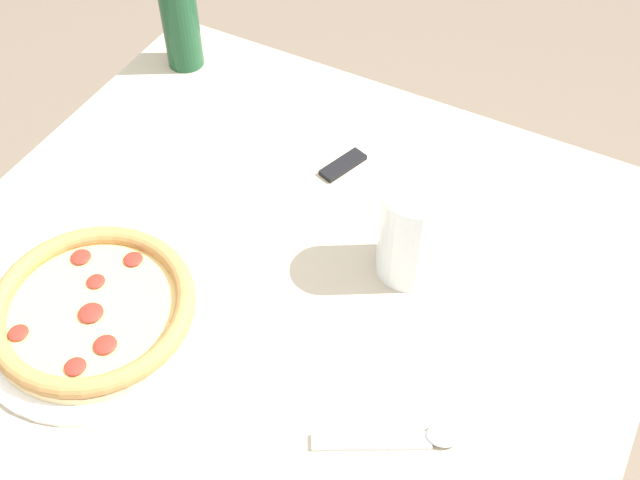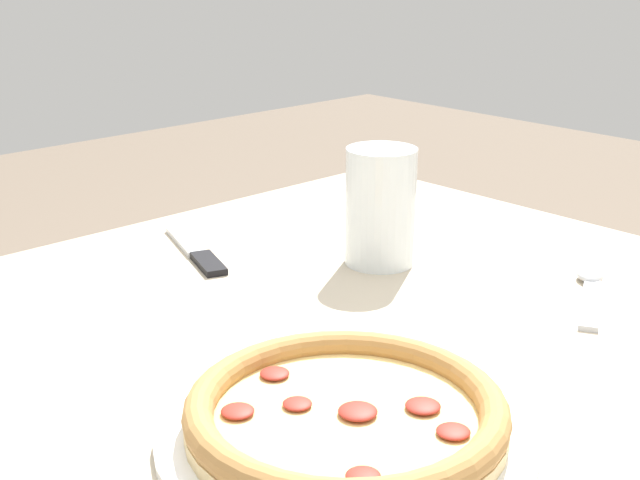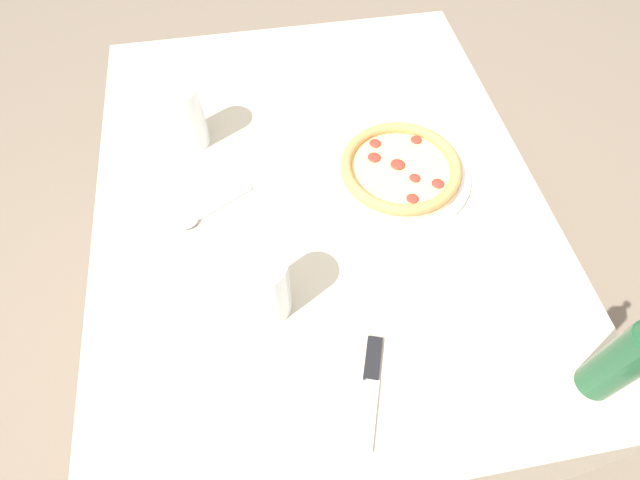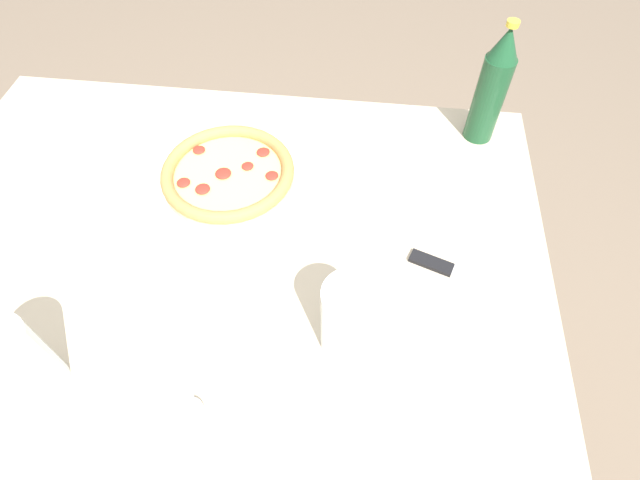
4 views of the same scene
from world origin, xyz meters
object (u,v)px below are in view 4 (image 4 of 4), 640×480
Objects in this scene: pizza_margherita at (228,175)px; beer_bottle at (492,87)px; spoon at (188,387)px; glass_orange_juice at (21,367)px; knife at (458,273)px; glass_lemonade at (350,322)px.

beer_bottle is (0.49, 0.19, 0.10)m from pizza_margherita.
beer_bottle is at bearing 21.70° from pizza_margherita.
glass_orange_juice is at bearing -174.67° from spoon.
knife is 1.17× the size of spoon.
glass_orange_juice is at bearing -156.47° from knife.
knife is (-0.06, -0.36, -0.12)m from beer_bottle.
spoon is at bearing 5.33° from glass_orange_juice.
glass_lemonade is 0.97× the size of glass_orange_juice.
knife is at bearing -99.03° from beer_bottle.
glass_lemonade is 0.25m from spoon.
glass_orange_juice is at bearing -136.87° from beer_bottle.
glass_lemonade is 0.45m from glass_orange_juice.
beer_bottle is (0.23, 0.50, 0.06)m from glass_lemonade.
pizza_margherita is 1.62× the size of knife.
glass_lemonade is at bearing -50.34° from pizza_margherita.
pizza_margherita is 1.90× the size of spoon.
beer_bottle is at bearing 43.13° from glass_orange_juice.
glass_orange_juice is 0.67m from knife.
glass_lemonade is at bearing -140.27° from knife.
beer_bottle reaches higher than pizza_margherita.
glass_lemonade reaches higher than pizza_margherita.
beer_bottle is 0.38m from knife.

